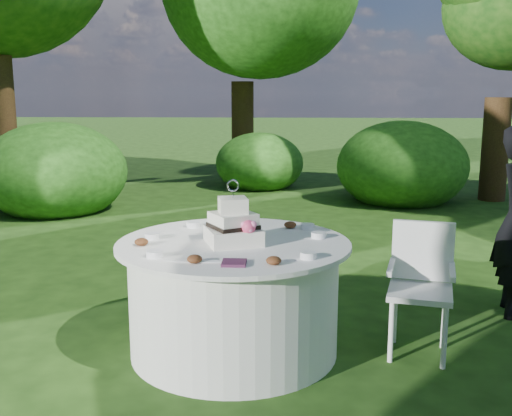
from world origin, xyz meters
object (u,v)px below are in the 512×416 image
Objects in this scene: napkins at (234,263)px; chair at (421,278)px; table at (234,296)px; cake at (234,227)px.

chair is (1.21, 0.60, -0.26)m from napkins.
table is (-0.05, 0.53, -0.39)m from napkins.
cake is 1.31m from chair.
napkins is 0.32× the size of cake.
napkins is at bearing -84.54° from cake.
napkins is 0.50m from cake.
chair is at bearing 5.34° from cake.
table is 1.76× the size of chair.
cake is (0.01, -0.05, 0.50)m from table.
table is 0.50m from cake.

